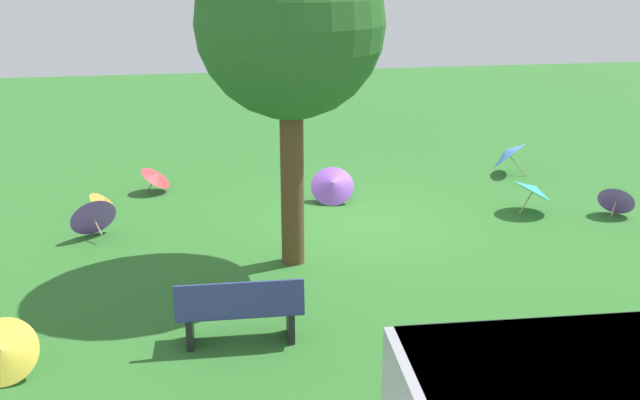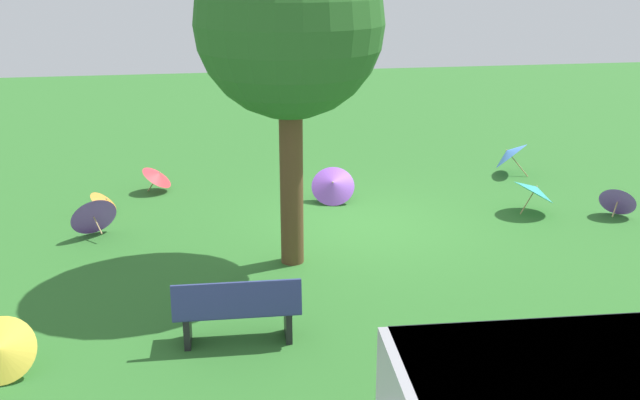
# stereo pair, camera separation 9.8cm
# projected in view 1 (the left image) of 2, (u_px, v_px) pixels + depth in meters

# --- Properties ---
(ground) EXTENTS (40.00, 40.00, 0.00)m
(ground) POSITION_uv_depth(u_px,v_px,m) (359.00, 227.00, 12.96)
(ground) COLOR #2D6B28
(park_bench) EXTENTS (1.62, 0.55, 0.90)m
(park_bench) POSITION_uv_depth(u_px,v_px,m) (240.00, 311.00, 8.83)
(park_bench) COLOR navy
(park_bench) RESTS_ON ground
(shade_tree) EXTENTS (2.80, 2.80, 5.17)m
(shade_tree) POSITION_uv_depth(u_px,v_px,m) (290.00, 27.00, 10.25)
(shade_tree) COLOR brown
(shade_tree) RESTS_ON ground
(parasol_teal_0) EXTENTS (0.89, 0.94, 0.75)m
(parasol_teal_0) POSITION_uv_depth(u_px,v_px,m) (534.00, 189.00, 13.55)
(parasol_teal_0) COLOR tan
(parasol_teal_0) RESTS_ON ground
(parasol_blue_0) EXTENTS (1.14, 1.16, 0.86)m
(parasol_blue_0) POSITION_uv_depth(u_px,v_px,m) (507.00, 153.00, 16.08)
(parasol_blue_0) COLOR tan
(parasol_blue_0) RESTS_ON ground
(parasol_orange_0) EXTENTS (0.61, 0.66, 0.52)m
(parasol_orange_0) POSITION_uv_depth(u_px,v_px,m) (104.00, 201.00, 13.42)
(parasol_orange_0) COLOR tan
(parasol_orange_0) RESTS_ON ground
(parasol_purple_0) EXTENTS (1.01, 0.89, 0.78)m
(parasol_purple_0) POSITION_uv_depth(u_px,v_px,m) (332.00, 184.00, 14.13)
(parasol_purple_0) COLOR tan
(parasol_purple_0) RESTS_ON ground
(parasol_red_0) EXTENTS (0.80, 0.83, 0.62)m
(parasol_red_0) POSITION_uv_depth(u_px,v_px,m) (157.00, 176.00, 14.80)
(parasol_red_0) COLOR tan
(parasol_red_0) RESTS_ON ground
(parasol_yellow_0) EXTENTS (0.85, 0.79, 0.73)m
(parasol_yellow_0) POSITION_uv_depth(u_px,v_px,m) (1.00, 351.00, 8.08)
(parasol_yellow_0) COLOR tan
(parasol_yellow_0) RESTS_ON ground
(parasol_purple_2) EXTENTS (0.81, 0.79, 0.65)m
(parasol_purple_2) POSITION_uv_depth(u_px,v_px,m) (617.00, 199.00, 13.45)
(parasol_purple_2) COLOR tan
(parasol_purple_2) RESTS_ON ground
(parasol_purple_3) EXTENTS (0.95, 0.81, 0.79)m
(parasol_purple_3) POSITION_uv_depth(u_px,v_px,m) (92.00, 215.00, 12.39)
(parasol_purple_3) COLOR tan
(parasol_purple_3) RESTS_ON ground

